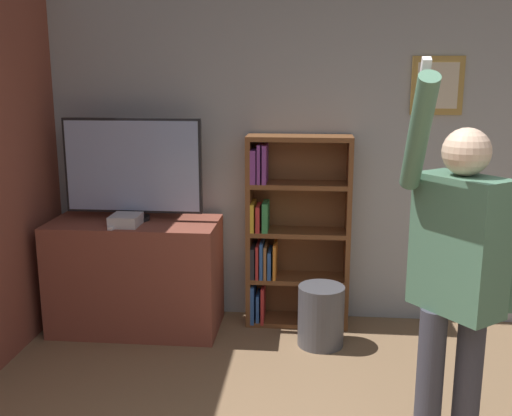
{
  "coord_description": "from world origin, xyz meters",
  "views": [
    {
      "loc": [
        -0.15,
        -1.64,
        1.95
      ],
      "look_at": [
        -0.47,
        1.78,
        1.17
      ],
      "focal_mm": 42.0,
      "sensor_mm": 36.0,
      "label": 1
    }
  ],
  "objects": [
    {
      "name": "bookshelf",
      "position": [
        -0.31,
        2.84,
        0.74
      ],
      "size": [
        0.79,
        0.28,
        1.49
      ],
      "color": "brown",
      "rests_on": "ground_plane"
    },
    {
      "name": "television",
      "position": [
        -1.48,
        2.66,
        1.25
      ],
      "size": [
        1.04,
        0.22,
        0.77
      ],
      "color": "black",
      "rests_on": "tv_ledge"
    },
    {
      "name": "wall_back",
      "position": [
        0.0,
        3.02,
        1.35
      ],
      "size": [
        6.4,
        0.09,
        2.7
      ],
      "color": "#9EA3A8",
      "rests_on": "ground_plane"
    },
    {
      "name": "tv_ledge",
      "position": [
        -1.48,
        2.62,
        0.43
      ],
      "size": [
        1.27,
        0.6,
        0.85
      ],
      "color": "brown",
      "rests_on": "ground_plane"
    },
    {
      "name": "remote_loose",
      "position": [
        -1.56,
        2.41,
        0.87
      ],
      "size": [
        0.05,
        0.14,
        0.02
      ],
      "color": "white",
      "rests_on": "tv_ledge"
    },
    {
      "name": "person",
      "position": [
        0.53,
        1.07,
        1.04
      ],
      "size": [
        0.56,
        0.55,
        2.01
      ],
      "rotation": [
        0.0,
        0.0,
        -0.9
      ],
      "color": "#383842",
      "rests_on": "ground_plane"
    },
    {
      "name": "waste_bin",
      "position": [
        -0.06,
        2.45,
        0.22
      ],
      "size": [
        0.33,
        0.33,
        0.45
      ],
      "color": "#4C4C51",
      "rests_on": "ground_plane"
    },
    {
      "name": "game_console",
      "position": [
        -1.5,
        2.49,
        0.89
      ],
      "size": [
        0.21,
        0.23,
        0.08
      ],
      "color": "silver",
      "rests_on": "tv_ledge"
    }
  ]
}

